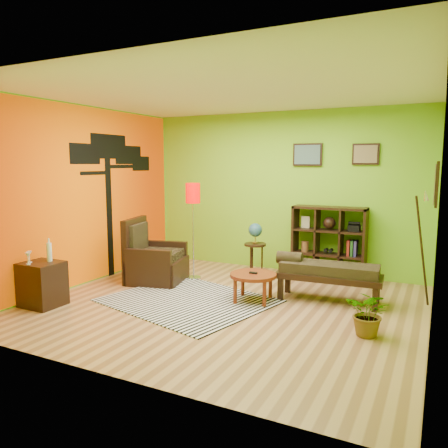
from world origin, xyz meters
The scene contains 11 objects.
ground centered at (0.00, 0.00, 0.00)m, with size 5.00×5.00×0.00m, color tan.
room_shell centered at (-0.09, 0.01, 1.80)m, with size 5.04×4.54×2.82m.
zebra_rug centered at (-0.55, -0.07, 0.01)m, with size 2.11×1.78×0.01m, color white.
coffee_table centered at (0.26, 0.32, 0.34)m, with size 0.64×0.64×0.42m.
armchair centered at (-1.60, 0.58, 0.31)m, with size 1.01×1.01×1.03m.
side_cabinet centered at (-2.20, -1.11, 0.30)m, with size 0.50×0.46×0.91m.
floor_lamp centered at (-1.09, 1.00, 1.28)m, with size 0.24×0.24×1.59m.
globe_table centered at (-0.26, 1.65, 0.68)m, with size 0.37×0.37×0.90m.
cube_shelf centered at (0.91, 2.03, 0.60)m, with size 1.20×0.35×1.20m.
bench centered at (1.16, 0.78, 0.42)m, with size 1.46×0.60×0.66m.
potted_plant centered at (1.89, -0.25, 0.21)m, with size 0.48×0.53×0.41m, color #26661E.
Camera 1 is at (2.52, -5.11, 1.90)m, focal length 35.00 mm.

